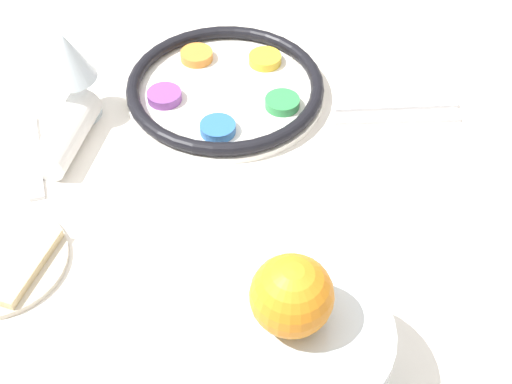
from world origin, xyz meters
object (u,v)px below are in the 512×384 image
seder_plate (225,88)px  orange_fruit (292,296)px  wine_glass (67,59)px  napkin_roll (67,133)px  fruit_stand (302,344)px

seder_plate → orange_fruit: 0.49m
seder_plate → wine_glass: bearing=-73.9°
wine_glass → napkin_roll: size_ratio=0.97×
fruit_stand → orange_fruit: (-0.01, -0.01, 0.07)m
fruit_stand → wine_glass: bearing=-139.6°
seder_plate → napkin_roll: napkin_roll is taller
wine_glass → fruit_stand: wine_glass is taller
orange_fruit → napkin_roll: (-0.32, -0.33, -0.11)m
seder_plate → wine_glass: (0.06, -0.21, 0.09)m
orange_fruit → seder_plate: bearing=-165.3°
napkin_roll → seder_plate: bearing=122.2°
wine_glass → orange_fruit: orange_fruit is taller
seder_plate → napkin_roll: bearing=-57.8°
fruit_stand → orange_fruit: 0.07m
napkin_roll → fruit_stand: bearing=45.5°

